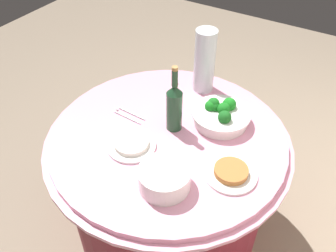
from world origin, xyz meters
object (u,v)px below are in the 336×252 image
label_placard_front (177,88)px  food_plate_peanuts (231,173)px  broccoli_bowl (221,115)px  plate_stack (164,178)px  decorative_fruit_vase (204,65)px  wine_bottle (174,106)px  food_plate_rice (131,144)px  serving_tongs (128,115)px

label_placard_front → food_plate_peanuts: bearing=51.7°
broccoli_bowl → plate_stack: 0.48m
decorative_fruit_vase → food_plate_peanuts: size_ratio=1.55×
wine_bottle → food_plate_rice: size_ratio=1.53×
food_plate_rice → label_placard_front: bearing=-175.8°
food_plate_peanuts → label_placard_front: size_ratio=4.00×
wine_bottle → food_plate_peanuts: bearing=69.3°
wine_bottle → serving_tongs: wine_bottle is taller
decorative_fruit_vase → plate_stack: bearing=14.6°
food_plate_rice → food_plate_peanuts: size_ratio=1.00×
broccoli_bowl → food_plate_rice: bearing=-36.2°
plate_stack → food_plate_peanuts: (-0.19, 0.20, -0.03)m
broccoli_bowl → label_placard_front: (-0.09, -0.30, -0.01)m
food_plate_rice → food_plate_peanuts: (-0.08, 0.45, 0.00)m
decorative_fruit_vase → broccoli_bowl: bearing=44.3°
plate_stack → food_plate_peanuts: size_ratio=0.95×
serving_tongs → decorative_fruit_vase: bearing=152.6°
serving_tongs → broccoli_bowl: bearing=115.5°
food_plate_peanuts → wine_bottle: bearing=-110.7°
wine_bottle → food_plate_peanuts: 0.40m
wine_bottle → food_plate_rice: 0.26m
decorative_fruit_vase → food_plate_rice: (0.57, -0.07, -0.14)m
broccoli_bowl → serving_tongs: bearing=-64.5°
wine_bottle → decorative_fruit_vase: size_ratio=0.99×
food_plate_peanuts → plate_stack: bearing=-47.2°
plate_stack → food_plate_peanuts: bearing=132.8°
broccoli_bowl → label_placard_front: size_ratio=5.09×
plate_stack → decorative_fruit_vase: bearing=-165.4°
plate_stack → decorative_fruit_vase: 0.71m
plate_stack → decorative_fruit_vase: size_ratio=0.62×
label_placard_front → broccoli_bowl: bearing=72.5°
plate_stack → wine_bottle: wine_bottle is taller
plate_stack → serving_tongs: bearing=-126.3°
decorative_fruit_vase → food_plate_rice: decorative_fruit_vase is taller
food_plate_rice → label_placard_front: size_ratio=4.00×
serving_tongs → food_plate_rice: size_ratio=0.76×
plate_stack → decorative_fruit_vase: decorative_fruit_vase is taller
wine_bottle → label_placard_front: size_ratio=6.11×
broccoli_bowl → decorative_fruit_vase: 0.30m
broccoli_bowl → wine_bottle: bearing=-48.6°
plate_stack → label_placard_front: bearing=-154.1°
food_plate_rice → decorative_fruit_vase: bearing=173.4°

